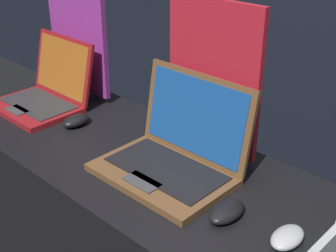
{
  "coord_description": "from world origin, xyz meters",
  "views": [
    {
      "loc": [
        0.8,
        -0.57,
        1.61
      ],
      "look_at": [
        -0.01,
        0.28,
        1.02
      ],
      "focal_mm": 50.0,
      "sensor_mm": 36.0,
      "label": 1
    }
  ],
  "objects_px": {
    "promo_stand_front": "(78,39)",
    "mouse_back": "(287,237)",
    "mouse_middle": "(226,212)",
    "mouse_front": "(76,121)",
    "laptop_middle": "(175,151)",
    "promo_stand_middle": "(212,83)",
    "laptop_front": "(46,91)"
  },
  "relations": [
    {
      "from": "promo_stand_front",
      "to": "mouse_middle",
      "type": "bearing_deg",
      "value": -15.34
    },
    {
      "from": "mouse_front",
      "to": "mouse_middle",
      "type": "distance_m",
      "value": 0.7
    },
    {
      "from": "mouse_front",
      "to": "promo_stand_front",
      "type": "height_order",
      "value": "promo_stand_front"
    },
    {
      "from": "promo_stand_front",
      "to": "mouse_back",
      "type": "relative_size",
      "value": 4.54
    },
    {
      "from": "promo_stand_front",
      "to": "mouse_back",
      "type": "xyz_separation_m",
      "value": [
        1.09,
        -0.23,
        -0.21
      ]
    },
    {
      "from": "mouse_back",
      "to": "laptop_middle",
      "type": "bearing_deg",
      "value": 171.9
    },
    {
      "from": "mouse_back",
      "to": "mouse_front",
      "type": "bearing_deg",
      "value": 177.82
    },
    {
      "from": "promo_stand_middle",
      "to": "laptop_front",
      "type": "bearing_deg",
      "value": -166.82
    },
    {
      "from": "mouse_middle",
      "to": "mouse_front",
      "type": "bearing_deg",
      "value": 175.59
    },
    {
      "from": "mouse_front",
      "to": "laptop_front",
      "type": "bearing_deg",
      "value": 172.46
    },
    {
      "from": "promo_stand_front",
      "to": "promo_stand_middle",
      "type": "xyz_separation_m",
      "value": [
        0.68,
        -0.01,
        0.0
      ]
    },
    {
      "from": "promo_stand_front",
      "to": "laptop_middle",
      "type": "bearing_deg",
      "value": -14.46
    },
    {
      "from": "promo_stand_front",
      "to": "laptop_middle",
      "type": "distance_m",
      "value": 0.72
    },
    {
      "from": "laptop_middle",
      "to": "promo_stand_front",
      "type": "bearing_deg",
      "value": 165.54
    },
    {
      "from": "mouse_back",
      "to": "promo_stand_front",
      "type": "bearing_deg",
      "value": 167.92
    },
    {
      "from": "laptop_front",
      "to": "mouse_front",
      "type": "height_order",
      "value": "laptop_front"
    },
    {
      "from": "mouse_middle",
      "to": "promo_stand_middle",
      "type": "xyz_separation_m",
      "value": [
        -0.25,
        0.24,
        0.21
      ]
    },
    {
      "from": "promo_stand_front",
      "to": "promo_stand_middle",
      "type": "relative_size",
      "value": 1.0
    },
    {
      "from": "laptop_front",
      "to": "mouse_back",
      "type": "height_order",
      "value": "laptop_front"
    },
    {
      "from": "mouse_front",
      "to": "mouse_middle",
      "type": "relative_size",
      "value": 0.89
    },
    {
      "from": "laptop_middle",
      "to": "mouse_front",
      "type": "bearing_deg",
      "value": -176.73
    },
    {
      "from": "laptop_front",
      "to": "promo_stand_middle",
      "type": "bearing_deg",
      "value": 13.18
    },
    {
      "from": "promo_stand_front",
      "to": "mouse_back",
      "type": "height_order",
      "value": "promo_stand_front"
    },
    {
      "from": "laptop_front",
      "to": "mouse_back",
      "type": "distance_m",
      "value": 1.09
    },
    {
      "from": "mouse_middle",
      "to": "mouse_back",
      "type": "xyz_separation_m",
      "value": [
        0.16,
        0.02,
        -0.0
      ]
    },
    {
      "from": "promo_stand_middle",
      "to": "laptop_middle",
      "type": "bearing_deg",
      "value": -90.0
    },
    {
      "from": "mouse_front",
      "to": "laptop_middle",
      "type": "distance_m",
      "value": 0.45
    },
    {
      "from": "mouse_front",
      "to": "laptop_middle",
      "type": "relative_size",
      "value": 0.27
    },
    {
      "from": "laptop_front",
      "to": "promo_stand_front",
      "type": "xyz_separation_m",
      "value": [
        -0.0,
        0.17,
        0.17
      ]
    },
    {
      "from": "mouse_front",
      "to": "promo_stand_front",
      "type": "distance_m",
      "value": 0.37
    },
    {
      "from": "laptop_middle",
      "to": "promo_stand_middle",
      "type": "xyz_separation_m",
      "value": [
        -0.0,
        0.16,
        0.17
      ]
    },
    {
      "from": "laptop_front",
      "to": "mouse_front",
      "type": "xyz_separation_m",
      "value": [
        0.23,
        -0.03,
        -0.04
      ]
    }
  ]
}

